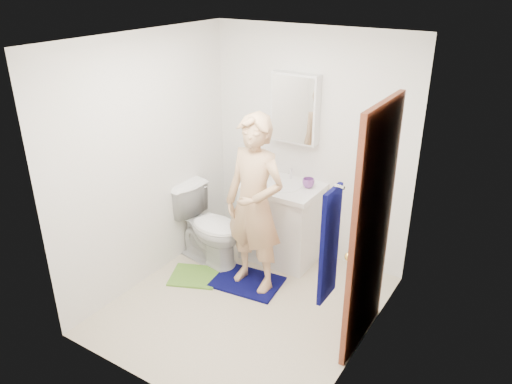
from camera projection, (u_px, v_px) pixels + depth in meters
floor at (246, 305)px, 4.67m from camera, size 2.20×2.40×0.02m
ceiling at (243, 38)px, 3.67m from camera, size 2.20×2.40×0.02m
wall_back at (310, 147)px, 5.11m from camera, size 2.20×0.02×2.40m
wall_front at (143, 251)px, 3.24m from camera, size 2.20×0.02×2.40m
wall_left at (147, 162)px, 4.71m from camera, size 0.02×2.40×2.40m
wall_right at (372, 220)px, 3.63m from camera, size 0.02×2.40×2.40m
vanity_cabinet at (281, 224)px, 5.28m from camera, size 0.75×0.55×0.80m
countertop at (282, 187)px, 5.11m from camera, size 0.79×0.59×0.05m
sink_basin at (282, 186)px, 5.10m from camera, size 0.40×0.40×0.03m
faucet at (291, 174)px, 5.21m from camera, size 0.03×0.03×0.12m
medicine_cabinet at (295, 108)px, 4.96m from camera, size 0.50×0.12×0.70m
mirror_panel at (292, 110)px, 4.91m from camera, size 0.46×0.01×0.66m
door at (371, 231)px, 3.84m from camera, size 0.05×0.80×2.05m
door_knob at (349, 257)px, 3.65m from camera, size 0.07×0.07×0.07m
towel at (329, 245)px, 3.21m from camera, size 0.03×0.24×0.80m
towel_hook at (340, 187)px, 3.02m from camera, size 0.06×0.02×0.02m
toilet at (209, 226)px, 5.22m from camera, size 0.87×0.59×0.82m
bath_mat at (247, 282)px, 4.98m from camera, size 0.71×0.55×0.02m
green_rug at (195, 276)px, 5.08m from camera, size 0.59×0.55×0.02m
soap_dispenser at (256, 173)px, 5.16m from camera, size 0.08×0.09×0.17m
toothbrush_cup at (308, 183)px, 5.02m from camera, size 0.16×0.16×0.10m
man at (255, 205)px, 4.60m from camera, size 0.66×0.47×1.72m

